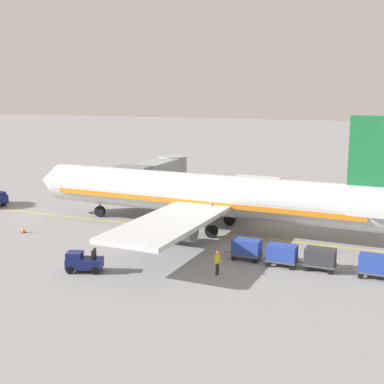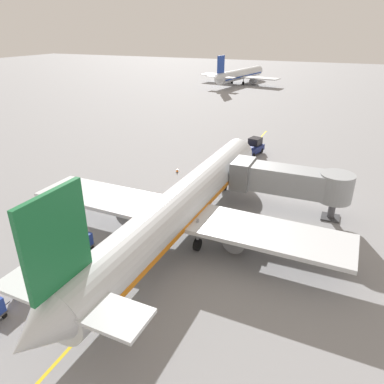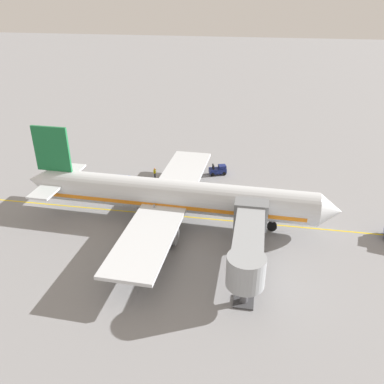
{
  "view_description": "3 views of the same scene",
  "coord_description": "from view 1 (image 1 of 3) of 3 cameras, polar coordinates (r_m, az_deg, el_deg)",
  "views": [
    {
      "loc": [
        -41.21,
        -17.03,
        12.32
      ],
      "look_at": [
        -0.4,
        0.11,
        3.67
      ],
      "focal_mm": 47.29,
      "sensor_mm": 36.0,
      "label": 1
    },
    {
      "loc": [
        13.22,
        -26.94,
        17.95
      ],
      "look_at": [
        -0.1,
        4.08,
        2.36
      ],
      "focal_mm": 33.36,
      "sensor_mm": 36.0,
      "label": 2
    },
    {
      "loc": [
        40.79,
        8.71,
        24.77
      ],
      "look_at": [
        -1.68,
        1.17,
        2.57
      ],
      "focal_mm": 37.23,
      "sensor_mm": 36.0,
      "label": 3
    }
  ],
  "objects": [
    {
      "name": "baggage_cart_second_in_train",
      "position": [
        37.36,
        10.12,
        -6.84
      ],
      "size": [
        1.34,
        2.91,
        1.58
      ],
      "color": "#4C4C51",
      "rests_on": "ground"
    },
    {
      "name": "ground_plane",
      "position": [
        46.26,
        0.32,
        -4.39
      ],
      "size": [
        400.0,
        400.0,
        0.0
      ],
      "primitive_type": "plane",
      "color": "gray"
    },
    {
      "name": "baggage_tug_lead",
      "position": [
        36.57,
        -12.17,
        -7.71
      ],
      "size": [
        1.98,
        2.76,
        1.62
      ],
      "color": "navy",
      "rests_on": "ground"
    },
    {
      "name": "safety_cone_nose_left",
      "position": [
        48.04,
        -18.47,
        -4.03
      ],
      "size": [
        0.36,
        0.36,
        0.59
      ],
      "color": "black",
      "rests_on": "ground"
    },
    {
      "name": "baggage_cart_tail_end",
      "position": [
        36.7,
        19.94,
        -7.68
      ],
      "size": [
        1.34,
        2.91,
        1.58
      ],
      "color": "#4C4C51",
      "rests_on": "ground"
    },
    {
      "name": "jet_bridge",
      "position": [
        57.08,
        -4.09,
        2.09
      ],
      "size": [
        12.27,
        3.5,
        4.98
      ],
      "color": "#93999E",
      "rests_on": "ground"
    },
    {
      "name": "ground_crew_wing_walker",
      "position": [
        35.15,
        2.87,
        -7.83
      ],
      "size": [
        0.73,
        0.28,
        1.69
      ],
      "color": "#232328",
      "rests_on": "ground"
    },
    {
      "name": "baggage_cart_front",
      "position": [
        38.35,
        6.18,
        -6.26
      ],
      "size": [
        1.34,
        2.91,
        1.58
      ],
      "color": "#4C4C51",
      "rests_on": "ground"
    },
    {
      "name": "baggage_cart_third_in_train",
      "position": [
        37.06,
        14.26,
        -7.17
      ],
      "size": [
        1.34,
        2.91,
        1.58
      ],
      "color": "#4C4C51",
      "rests_on": "ground"
    },
    {
      "name": "gate_lead_in_line",
      "position": [
        46.26,
        0.32,
        -4.38
      ],
      "size": [
        0.24,
        80.0,
        0.01
      ],
      "primitive_type": "cube",
      "color": "gold",
      "rests_on": "ground"
    },
    {
      "name": "parked_airliner",
      "position": [
        46.16,
        1.34,
        -0.36
      ],
      "size": [
        30.14,
        37.28,
        10.63
      ],
      "color": "silver",
      "rests_on": "ground"
    }
  ]
}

